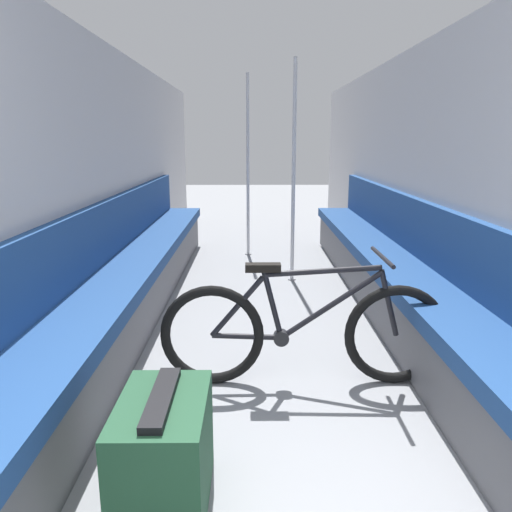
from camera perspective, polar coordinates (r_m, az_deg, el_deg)
name	(u,v)px	position (r m, az deg, el deg)	size (l,w,h in m)	color
wall_left	(98,180)	(4.23, -17.59, 8.25)	(0.10, 9.91, 2.18)	#B2B2B7
wall_right	(429,180)	(4.29, 19.14, 8.20)	(0.10, 9.91, 2.18)	#B2B2B7
bench_seat_row_left	(131,279)	(4.14, -14.06, -2.54)	(0.47, 5.76, 0.94)	#5B5B60
bench_seat_row_right	(396,278)	(4.18, 15.73, -2.46)	(0.47, 5.76, 0.94)	#5B5B60
bicycle	(304,332)	(2.94, 5.48, -8.60)	(1.67, 0.46, 0.78)	black
grab_pole_near	(248,169)	(6.09, -0.93, 9.86)	(0.08, 0.08, 2.16)	gray
grab_pole_far	(294,177)	(4.96, 4.31, 9.04)	(0.08, 0.08, 2.16)	gray
luggage_bag	(164,453)	(2.11, -10.47, -21.25)	(0.34, 0.53, 0.48)	#1E472D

